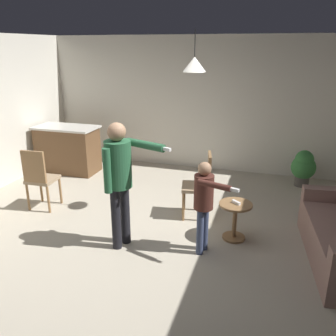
# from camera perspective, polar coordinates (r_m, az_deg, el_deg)

# --- Properties ---
(ground) EXTENTS (7.68, 7.68, 0.00)m
(ground) POSITION_cam_1_polar(r_m,az_deg,el_deg) (4.93, -4.06, -11.22)
(ground) COLOR #B2A893
(wall_back) EXTENTS (6.40, 0.10, 2.70)m
(wall_back) POSITION_cam_1_polar(r_m,az_deg,el_deg) (7.42, 4.70, 10.24)
(wall_back) COLOR silver
(wall_back) RESTS_ON ground
(kitchen_counter) EXTENTS (1.26, 0.66, 0.95)m
(kitchen_counter) POSITION_cam_1_polar(r_m,az_deg,el_deg) (7.56, -15.86, 2.96)
(kitchen_counter) COLOR brown
(kitchen_counter) RESTS_ON ground
(side_table_by_couch) EXTENTS (0.44, 0.44, 0.52)m
(side_table_by_couch) POSITION_cam_1_polar(r_m,az_deg,el_deg) (4.85, 10.74, -7.72)
(side_table_by_couch) COLOR olive
(side_table_by_couch) RESTS_ON ground
(person_adult) EXTENTS (0.84, 0.45, 1.64)m
(person_adult) POSITION_cam_1_polar(r_m,az_deg,el_deg) (4.38, -7.84, -0.72)
(person_adult) COLOR black
(person_adult) RESTS_ON ground
(person_child) EXTENTS (0.56, 0.46, 1.20)m
(person_child) POSITION_cam_1_polar(r_m,az_deg,el_deg) (4.31, 5.89, -4.83)
(person_child) COLOR #384260
(person_child) RESTS_ON ground
(dining_chair_by_counter) EXTENTS (0.50, 0.50, 1.00)m
(dining_chair_by_counter) POSITION_cam_1_polar(r_m,az_deg,el_deg) (5.32, 5.35, -2.38)
(dining_chair_by_counter) COLOR olive
(dining_chair_by_counter) RESTS_ON ground
(dining_chair_near_wall) EXTENTS (0.44, 0.44, 1.00)m
(dining_chair_near_wall) POSITION_cam_1_polar(r_m,az_deg,el_deg) (5.89, -20.01, -1.35)
(dining_chair_near_wall) COLOR olive
(dining_chair_near_wall) RESTS_ON ground
(potted_plant_corner) EXTENTS (0.45, 0.45, 0.68)m
(potted_plant_corner) POSITION_cam_1_polar(r_m,az_deg,el_deg) (6.99, 21.02, 0.22)
(potted_plant_corner) COLOR #4C4742
(potted_plant_corner) RESTS_ON ground
(spare_remote_on_table) EXTENTS (0.12, 0.11, 0.04)m
(spare_remote_on_table) POSITION_cam_1_polar(r_m,az_deg,el_deg) (4.75, 10.94, -5.47)
(spare_remote_on_table) COLOR white
(spare_remote_on_table) RESTS_ON side_table_by_couch
(ceiling_light_pendant) EXTENTS (0.32, 0.32, 0.55)m
(ceiling_light_pendant) POSITION_cam_1_polar(r_m,az_deg,el_deg) (5.00, 4.29, 16.35)
(ceiling_light_pendant) COLOR silver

